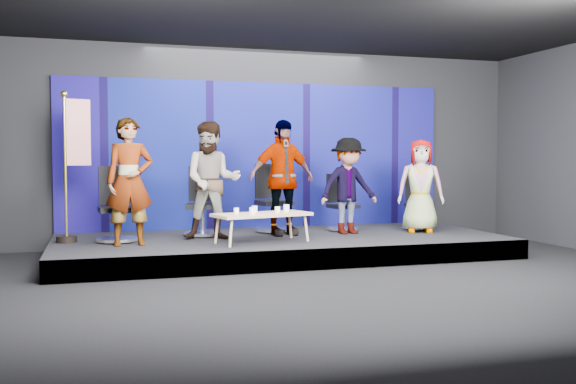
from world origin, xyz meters
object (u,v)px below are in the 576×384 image
object	(u,v)px
chair_e	(417,211)
chair_a	(116,217)
panelist_a	(130,182)
mug_b	(252,211)
mug_c	(254,209)
panelist_d	(348,186)
panelist_b	(212,181)
mug_e	(286,208)
panelist_c	(282,178)
mug_a	(236,211)
flag_stand	(73,162)
chair_d	(342,212)
panelist_e	(421,186)
chair_b	(202,213)
chair_c	(273,209)
coffee_table	(262,215)
mug_d	(277,210)

from	to	relation	value
chair_e	chair_a	bearing A→B (deg)	-153.29
panelist_a	chair_a	bearing A→B (deg)	105.54
mug_b	mug_c	bearing A→B (deg)	69.88
panelist_d	panelist_b	bearing A→B (deg)	174.36
mug_e	panelist_c	bearing A→B (deg)	80.22
panelist_c	mug_a	distance (m)	1.32
mug_b	flag_stand	world-z (taller)	flag_stand
panelist_c	chair_d	bearing A→B (deg)	9.56
chair_a	panelist_e	world-z (taller)	panelist_e
chair_a	chair_b	size ratio (longest dim) A/B	1.01
chair_a	chair_e	xyz separation A→B (m)	(5.13, 0.26, -0.05)
chair_a	panelist_c	world-z (taller)	panelist_c
chair_c	mug_a	distance (m)	1.62
panelist_a	flag_stand	bearing A→B (deg)	136.99
mug_b	flag_stand	size ratio (longest dim) A/B	0.04
coffee_table	mug_b	world-z (taller)	mug_b
chair_b	panelist_c	bearing A→B (deg)	-1.28
chair_d	panelist_d	bearing A→B (deg)	-106.71
chair_a	chair_b	bearing A→B (deg)	10.57
chair_e	mug_c	distance (m)	3.28
panelist_a	coffee_table	bearing A→B (deg)	-12.08
chair_d	mug_d	distance (m)	1.90
panelist_a	chair_d	xyz separation A→B (m)	(3.60, 0.91, -0.59)
panelist_a	flag_stand	xyz separation A→B (m)	(-0.77, 0.62, 0.27)
flag_stand	mug_c	bearing A→B (deg)	-31.86
chair_b	panelist_e	distance (m)	3.66
chair_e	mug_d	xyz separation A→B (m)	(-2.84, -0.99, 0.17)
chair_e	mug_c	size ratio (longest dim) A/B	9.78
panelist_a	mug_e	bearing A→B (deg)	-6.54
chair_d	flag_stand	xyz separation A→B (m)	(-4.38, -0.29, 0.86)
panelist_a	panelist_b	xyz separation A→B (m)	(1.25, 0.34, -0.01)
panelist_c	mug_e	size ratio (longest dim) A/B	17.62
mug_c	mug_a	bearing A→B (deg)	-154.09
panelist_a	mug_e	xyz separation A→B (m)	(2.31, -0.08, -0.42)
chair_b	mug_b	world-z (taller)	chair_b
chair_b	mug_d	distance (m)	1.45
mug_b	mug_e	bearing A→B (deg)	27.79
chair_c	mug_b	world-z (taller)	chair_c
chair_b	mug_a	size ratio (longest dim) A/B	12.62
chair_b	flag_stand	bearing A→B (deg)	-161.22
mug_c	panelist_e	bearing A→B (deg)	7.70
chair_a	chair_d	distance (m)	3.80
panelist_c	chair_e	bearing A→B (deg)	-3.45
panelist_a	chair_d	world-z (taller)	panelist_a
chair_a	mug_b	distance (m)	2.07
chair_b	panelist_c	size ratio (longest dim) A/B	0.60
chair_a	mug_e	distance (m)	2.55
panelist_c	panelist_e	xyz separation A→B (m)	(2.35, -0.27, -0.15)
chair_e	mug_d	distance (m)	3.02
chair_c	chair_e	bearing A→B (deg)	-14.87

